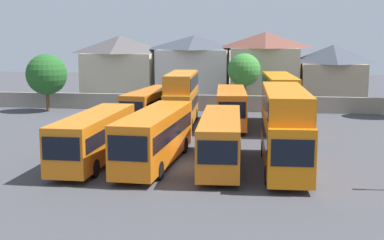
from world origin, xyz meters
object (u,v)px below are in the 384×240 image
object	(u,v)px
bus_1	(95,135)
bus_3	(221,138)
bus_4	(285,125)
house_terrace_left	(120,67)
house_terrace_far_right	(332,74)
bus_6	(182,96)
bus_8	(280,98)
bus_5	(150,104)
house_terrace_centre	(194,67)
house_terrace_right	(265,67)
bus_2	(156,134)
tree_right_of_lot	(244,70)
tree_left_of_lot	(47,74)
bus_7	(231,105)

from	to	relation	value
bus_1	bus_3	size ratio (longest dim) A/B	0.99
bus_4	house_terrace_left	size ratio (longest dim) A/B	1.16
bus_1	house_terrace_far_right	distance (m)	39.57
bus_6	bus_8	size ratio (longest dim) A/B	0.88
bus_3	bus_6	bearing A→B (deg)	-165.17
bus_5	house_terrace_left	bearing A→B (deg)	-151.94
bus_4	house_terrace_centre	bearing A→B (deg)	-165.49
house_terrace_centre	house_terrace_right	bearing A→B (deg)	-5.70
bus_2	bus_3	size ratio (longest dim) A/B	1.05
bus_3	tree_right_of_lot	size ratio (longest dim) A/B	1.77
bus_5	house_terrace_centre	size ratio (longest dim) A/B	1.19
bus_2	house_terrace_right	xyz separation A→B (m)	(7.07, 34.39, 2.58)
bus_2	bus_6	bearing A→B (deg)	-174.33
house_terrace_left	bus_5	bearing A→B (deg)	-66.79
bus_5	house_terrace_left	distance (m)	21.58
bus_6	tree_left_of_lot	size ratio (longest dim) A/B	1.59
bus_6	house_terrace_left	xyz separation A→B (m)	(-11.54, 19.96, 1.57)
bus_8	house_terrace_far_right	bearing A→B (deg)	155.24
house_terrace_centre	house_terrace_right	xyz separation A→B (m)	(9.27, -0.93, 0.21)
house_terrace_far_right	bus_6	bearing A→B (deg)	-131.17
bus_4	house_terrace_right	size ratio (longest dim) A/B	1.28
bus_1	house_terrace_left	bearing A→B (deg)	-166.64
house_terrace_left	house_terrace_far_right	distance (m)	27.81
bus_1	bus_2	world-z (taller)	bus_2
bus_3	house_terrace_right	distance (m)	34.65
house_terrace_right	bus_7	bearing A→B (deg)	-99.32
bus_3	tree_right_of_lot	bearing A→B (deg)	176.20
bus_1	house_terrace_centre	distance (m)	35.71
bus_4	bus_8	world-z (taller)	bus_4
bus_5	house_terrace_left	size ratio (longest dim) A/B	1.15
bus_8	house_terrace_far_right	xyz separation A→B (m)	(7.07, 18.74, 1.04)
bus_2	bus_6	size ratio (longest dim) A/B	1.17
house_terrace_left	house_terrace_centre	world-z (taller)	house_terrace_centre
bus_7	house_terrace_centre	xyz separation A→B (m)	(-6.17, 19.81, 2.39)
bus_1	house_terrace_right	distance (m)	36.49
bus_2	house_terrace_centre	distance (m)	35.46
bus_3	house_terrace_centre	distance (m)	36.02
bus_7	bus_4	bearing A→B (deg)	11.02
house_terrace_centre	tree_right_of_lot	xyz separation A→B (m)	(6.87, -7.33, 0.16)
bus_1	tree_left_of_lot	distance (m)	26.34
bus_6	tree_right_of_lot	bearing A→B (deg)	153.38
bus_7	tree_right_of_lot	bearing A→B (deg)	172.53
bus_5	bus_1	bearing A→B (deg)	4.02
bus_7	house_terrace_far_right	size ratio (longest dim) A/B	1.37
bus_2	house_terrace_left	xyz separation A→B (m)	(-12.27, 35.49, 2.37)
bus_6	bus_7	distance (m)	4.78
bus_7	tree_left_of_lot	distance (m)	22.35
house_terrace_far_right	tree_left_of_lot	world-z (taller)	house_terrace_far_right
bus_6	house_terrace_right	bearing A→B (deg)	154.35
bus_2	bus_7	distance (m)	16.00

